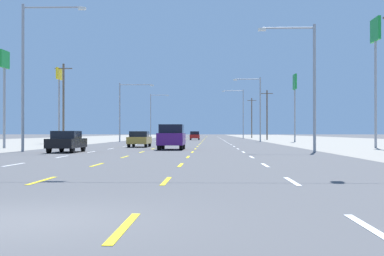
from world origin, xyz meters
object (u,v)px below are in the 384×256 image
(pole_sign_right_row_1, at_px, (375,47))
(streetlight_left_row_1, at_px, (124,107))
(streetlight_right_row_2, at_px, (241,110))
(pole_sign_left_row_2, at_px, (59,87))
(pole_sign_right_row_2, at_px, (295,90))
(sedan_far_left_nearest, at_px, (67,141))
(sedan_inner_left_mid, at_px, (140,139))
(streetlight_right_row_1, at_px, (257,104))
(hatchback_center_turn_midfar, at_px, (195,136))
(pole_sign_left_row_1, at_px, (4,75))
(streetlight_left_row_2, at_px, (152,113))
(streetlight_right_row_0, at_px, (308,77))
(suv_center_turn_near, at_px, (172,137))
(streetlight_left_row_0, at_px, (29,66))

(pole_sign_right_row_1, height_order, streetlight_left_row_1, pole_sign_right_row_1)
(streetlight_left_row_1, distance_m, streetlight_right_row_2, 45.54)
(pole_sign_left_row_2, distance_m, pole_sign_right_row_2, 32.00)
(sedan_far_left_nearest, xyz_separation_m, sedan_inner_left_mid, (3.24, 13.51, 0.00))
(streetlight_right_row_1, bearing_deg, hatchback_center_turn_midfar, 116.56)
(hatchback_center_turn_midfar, distance_m, pole_sign_right_row_1, 53.41)
(pole_sign_left_row_1, relative_size, streetlight_left_row_2, 0.86)
(streetlight_left_row_1, bearing_deg, pole_sign_right_row_1, -48.82)
(sedan_far_left_nearest, distance_m, streetlight_right_row_2, 85.28)
(pole_sign_left_row_2, bearing_deg, hatchback_center_turn_midfar, 62.12)
(pole_sign_left_row_2, bearing_deg, streetlight_right_row_1, 23.78)
(streetlight_right_row_0, bearing_deg, streetlight_left_row_1, 115.00)
(sedan_far_left_nearest, relative_size, pole_sign_right_row_1, 0.40)
(sedan_far_left_nearest, relative_size, streetlight_right_row_2, 0.42)
(suv_center_turn_near, xyz_separation_m, sedan_inner_left_mid, (-3.50, 7.39, -0.27))
(sedan_inner_left_mid, distance_m, hatchback_center_turn_midfar, 47.97)
(sedan_inner_left_mid, xyz_separation_m, streetlight_right_row_0, (13.29, -12.58, 4.39))
(streetlight_left_row_1, bearing_deg, pole_sign_right_row_2, -5.05)
(streetlight_right_row_0, bearing_deg, streetlight_right_row_1, 89.98)
(pole_sign_right_row_1, bearing_deg, pole_sign_right_row_2, 95.31)
(streetlight_left_row_2, bearing_deg, sedan_far_left_nearest, -87.98)
(streetlight_left_row_0, bearing_deg, hatchback_center_turn_midfar, 80.71)
(pole_sign_right_row_1, bearing_deg, pole_sign_left_row_1, -176.73)
(pole_sign_left_row_1, xyz_separation_m, streetlight_right_row_1, (24.48, 32.63, -0.91))
(sedan_inner_left_mid, xyz_separation_m, hatchback_center_turn_midfar, (3.75, 47.82, 0.03))
(sedan_inner_left_mid, bearing_deg, streetlight_left_row_2, 95.05)
(sedan_far_left_nearest, height_order, pole_sign_left_row_2, pole_sign_left_row_2)
(suv_center_turn_near, height_order, pole_sign_right_row_2, pole_sign_right_row_2)
(pole_sign_left_row_1, relative_size, streetlight_right_row_0, 0.95)
(pole_sign_left_row_1, height_order, streetlight_left_row_0, streetlight_left_row_0)
(streetlight_right_row_0, bearing_deg, sedan_inner_left_mid, 136.58)
(suv_center_turn_near, bearing_deg, streetlight_left_row_2, 97.13)
(suv_center_turn_near, bearing_deg, streetlight_left_row_1, 104.68)
(streetlight_right_row_2, bearing_deg, pole_sign_left_row_1, -108.28)
(streetlight_left_row_0, bearing_deg, pole_sign_left_row_2, 101.70)
(suv_center_turn_near, xyz_separation_m, streetlight_right_row_1, (9.81, 36.09, 4.35))
(suv_center_turn_near, xyz_separation_m, pole_sign_right_row_2, (14.82, 33.94, 6.27))
(streetlight_right_row_1, distance_m, streetlight_right_row_2, 41.29)
(sedan_inner_left_mid, bearing_deg, pole_sign_left_row_1, -160.61)
(sedan_inner_left_mid, xyz_separation_m, pole_sign_right_row_2, (18.32, 26.55, 6.54))
(hatchback_center_turn_midfar, height_order, streetlight_left_row_0, streetlight_left_row_0)
(pole_sign_left_row_1, height_order, pole_sign_right_row_2, pole_sign_right_row_2)
(pole_sign_left_row_1, relative_size, streetlight_right_row_2, 0.79)
(suv_center_turn_near, height_order, streetlight_right_row_0, streetlight_right_row_0)
(pole_sign_right_row_2, bearing_deg, pole_sign_left_row_1, -134.05)
(sedan_far_left_nearest, height_order, streetlight_left_row_2, streetlight_left_row_2)
(hatchback_center_turn_midfar, bearing_deg, streetlight_right_row_1, -63.44)
(pole_sign_right_row_1, relative_size, pole_sign_right_row_2, 1.20)
(pole_sign_left_row_1, xyz_separation_m, streetlight_right_row_0, (24.46, -8.65, -1.14))
(pole_sign_right_row_1, xyz_separation_m, streetlight_left_row_2, (-27.17, 72.08, -3.12))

